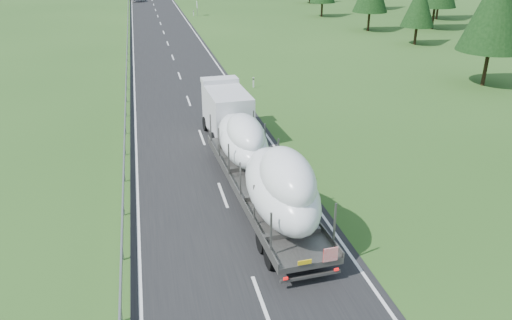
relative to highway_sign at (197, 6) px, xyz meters
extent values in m
plane|color=#274E1A|center=(-7.20, -80.00, -1.81)|extent=(400.00, 400.00, 0.00)
cube|color=black|center=(-7.20, 20.00, -1.80)|extent=(10.00, 400.00, 0.02)
cube|color=slate|center=(-12.50, 20.00, -1.21)|extent=(0.08, 400.00, 0.32)
cylinder|color=slate|center=(-12.50, -80.00, -1.51)|extent=(0.10, 0.10, 0.60)
cube|color=silver|center=(-0.70, -50.00, -1.31)|extent=(0.12, 0.07, 1.00)
cube|color=black|center=(-0.70, -50.00, -0.99)|extent=(0.13, 0.08, 0.12)
cube|color=silver|center=(-0.70, 0.00, -1.31)|extent=(0.12, 0.07, 1.00)
cube|color=black|center=(-0.70, 0.00, -0.99)|extent=(0.13, 0.08, 0.12)
cylinder|color=slate|center=(0.00, 0.00, -0.81)|extent=(0.08, 0.08, 2.00)
cube|color=silver|center=(0.00, 0.00, 0.19)|extent=(0.05, 0.90, 1.20)
cylinder|color=black|center=(32.43, -38.70, -0.24)|extent=(0.36, 0.36, 3.14)
cone|color=black|center=(32.43, -38.70, 4.11)|extent=(4.88, 4.88, 6.53)
cylinder|color=black|center=(34.17, -23.32, 0.19)|extent=(0.36, 0.36, 4.01)
cylinder|color=black|center=(40.57, -14.14, 0.30)|extent=(0.36, 0.36, 4.22)
cylinder|color=black|center=(35.96, 1.29, -0.06)|extent=(0.36, 0.36, 3.49)
cylinder|color=black|center=(21.11, -54.24, 0.17)|extent=(0.36, 0.36, 3.95)
cone|color=black|center=(21.11, -54.24, 5.66)|extent=(6.15, 6.15, 8.24)
cylinder|color=black|center=(25.10, -34.17, -0.41)|extent=(0.36, 0.36, 2.80)
cone|color=black|center=(25.10, -34.17, 3.49)|extent=(4.36, 4.36, 5.84)
cylinder|color=black|center=(23.62, -22.67, -0.12)|extent=(0.36, 0.36, 3.37)
cylinder|color=black|center=(22.00, -6.25, -0.33)|extent=(0.36, 0.36, 2.96)
cube|color=silver|center=(-5.39, -62.41, 0.18)|extent=(2.87, 5.34, 2.92)
cube|color=black|center=(-5.39, -59.74, 0.70)|extent=(2.40, 0.20, 1.46)
cube|color=silver|center=(-5.39, -60.11, 1.79)|extent=(2.67, 1.38, 0.31)
cube|color=#5B5956|center=(-5.39, -63.45, -1.23)|extent=(2.76, 3.26, 0.26)
cylinder|color=black|center=(-6.59, -60.53, -1.29)|extent=(0.42, 1.06, 1.04)
cylinder|color=black|center=(-4.19, -60.53, -1.29)|extent=(0.42, 1.06, 1.04)
cylinder|color=black|center=(-6.59, -63.87, -1.29)|extent=(0.42, 1.06, 1.04)
cylinder|color=black|center=(-4.19, -63.87, -1.29)|extent=(0.42, 1.06, 1.04)
cube|color=#5B5956|center=(-5.39, -72.32, -0.85)|extent=(3.54, 14.74, 0.27)
cube|color=#5B5956|center=(-6.78, -72.32, -0.59)|extent=(0.79, 14.60, 0.25)
cube|color=#5B5956|center=(-4.00, -72.32, -0.59)|extent=(0.79, 14.60, 0.25)
cube|color=#5B5956|center=(-6.78, -78.59, 0.28)|extent=(0.08, 0.08, 1.98)
cube|color=#5B5956|center=(-4.00, -78.59, 0.28)|extent=(0.08, 0.08, 1.98)
cube|color=#5B5956|center=(-6.78, -76.08, 0.28)|extent=(0.08, 0.08, 1.98)
cube|color=#5B5956|center=(-4.00, -76.08, 0.28)|extent=(0.08, 0.08, 1.98)
cube|color=#5B5956|center=(-6.78, -73.58, 0.28)|extent=(0.08, 0.08, 1.98)
cube|color=#5B5956|center=(-4.00, -73.58, 0.28)|extent=(0.08, 0.08, 1.98)
cube|color=#5B5956|center=(-6.78, -71.07, 0.28)|extent=(0.08, 0.08, 1.98)
cube|color=#5B5956|center=(-4.00, -71.07, 0.28)|extent=(0.08, 0.08, 1.98)
cube|color=#5B5956|center=(-6.78, -68.57, 0.28)|extent=(0.08, 0.08, 1.98)
cube|color=#5B5956|center=(-4.00, -68.57, 0.28)|extent=(0.08, 0.08, 1.98)
cube|color=#5B5956|center=(-6.78, -66.06, 0.28)|extent=(0.08, 0.08, 1.98)
cube|color=#5B5956|center=(-4.00, -66.06, 0.28)|extent=(0.08, 0.08, 1.98)
cylinder|color=black|center=(-6.54, -77.96, -1.29)|extent=(0.47, 1.06, 1.04)
cylinder|color=black|center=(-4.24, -77.96, -1.29)|extent=(0.47, 1.06, 1.04)
cylinder|color=black|center=(-6.54, -76.71, -1.29)|extent=(0.47, 1.06, 1.04)
cylinder|color=black|center=(-4.24, -76.71, -1.29)|extent=(0.47, 1.06, 1.04)
cube|color=#5B5956|center=(-5.39, -79.58, -1.34)|extent=(2.61, 0.25, 0.13)
cube|color=red|center=(-4.61, -79.65, -0.40)|extent=(0.63, 0.07, 0.63)
cube|color=yellow|center=(-5.70, -79.65, -0.56)|extent=(0.58, 0.07, 0.19)
cube|color=red|center=(-6.49, -79.65, -1.18)|extent=(0.19, 0.07, 0.10)
cube|color=red|center=(-4.30, -79.65, -1.18)|extent=(0.19, 0.07, 0.10)
ellipsoid|color=white|center=(-5.39, -75.67, 0.72)|extent=(3.31, 7.42, 2.86)
ellipsoid|color=white|center=(-5.39, -76.58, 1.72)|extent=(2.47, 4.72, 2.29)
ellipsoid|color=white|center=(-5.39, -68.57, 0.41)|extent=(3.00, 7.36, 2.24)
ellipsoid|color=white|center=(-5.39, -69.47, 1.19)|extent=(2.23, 4.68, 1.79)
camera|label=1|loc=(-10.92, -95.18, 11.13)|focal=35.00mm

